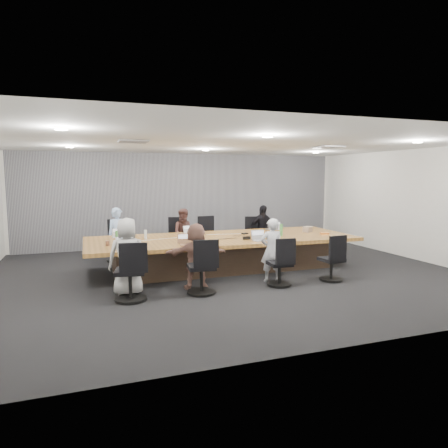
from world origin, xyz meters
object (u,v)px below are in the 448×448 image
object	(u,v)px
laptop_3	(271,229)
person_5	(196,256)
chair_1	(182,240)
chair_4	(130,276)
person_3	(262,230)
bottle_clear	(146,235)
laptop_1	(190,233)
person_1	(185,234)
mug_brown	(107,243)
chair_5	(201,271)
laptop_0	(120,236)
laptop_5	(189,245)
chair_0	(117,244)
snack_packet	(325,233)
person_4	(128,257)
person_0	(118,236)
chair_7	(331,263)
stapler	(247,238)
laptop_6	(260,241)
laptop_4	(125,248)
person_6	(272,250)
chair_2	(208,239)
chair_6	(279,267)
conference_table	(223,252)
bottle_green_right	(281,230)
canvas_bag	(307,229)
bottle_green_left	(117,236)
chair_3	(257,238)

from	to	relation	value
laptop_3	person_5	distance (m)	3.38
chair_1	chair_4	xyz separation A→B (m)	(-1.69, -3.40, -0.01)
person_3	chair_1	bearing A→B (deg)	170.33
person_3	bottle_clear	world-z (taller)	person_3
laptop_1	laptop_3	distance (m)	2.16
person_1	mug_brown	bearing A→B (deg)	-127.87
chair_5	laptop_0	size ratio (longest dim) A/B	2.49
chair_5	laptop_5	size ratio (longest dim) A/B	2.41
chair_0	laptop_1	size ratio (longest dim) A/B	2.42
snack_packet	mug_brown	bearing A→B (deg)	179.21
chair_0	laptop_0	distance (m)	0.95
chair_4	person_4	xyz separation A→B (m)	(0.00, 0.35, 0.27)
chair_4	person_0	world-z (taller)	person_0
chair_5	person_5	bearing A→B (deg)	96.90
chair_7	stapler	world-z (taller)	stapler
laptop_6	bottle_clear	distance (m)	2.51
chair_5	bottle_clear	size ratio (longest dim) A/B	3.99
person_3	stapler	size ratio (longest dim) A/B	7.86
laptop_4	mug_brown	xyz separation A→B (m)	(-0.29, 0.48, 0.04)
chair_1	laptop_6	distance (m)	2.76
laptop_0	stapler	distance (m)	2.89
chair_1	person_3	world-z (taller)	person_3
chair_5	snack_packet	world-z (taller)	chair_5
laptop_1	person_6	size ratio (longest dim) A/B	0.28
chair_2	laptop_4	bearing A→B (deg)	40.81
chair_4	person_6	bearing A→B (deg)	17.22
chair_1	chair_5	world-z (taller)	chair_1
person_3	chair_0	bearing A→B (deg)	174.27
person_3	snack_packet	xyz separation A→B (m)	(0.83, -1.74, 0.09)
chair_2	laptop_6	bearing A→B (deg)	94.18
chair_6	person_6	world-z (taller)	person_6
conference_table	bottle_green_right	distance (m)	1.45
laptop_3	canvas_bag	world-z (taller)	canvas_bag
chair_4	person_5	size ratio (longest dim) A/B	0.68
person_6	bottle_green_left	bearing A→B (deg)	-17.98
person_4	mug_brown	world-z (taller)	person_4
chair_4	laptop_0	world-z (taller)	chair_4
laptop_0	laptop_3	world-z (taller)	same
conference_table	laptop_1	distance (m)	1.03
chair_7	laptop_5	size ratio (longest dim) A/B	2.12
laptop_1	laptop_5	xyz separation A→B (m)	(-0.44, -1.60, 0.00)
person_3	laptop_4	world-z (taller)	person_3
laptop_3	stapler	distance (m)	1.79
laptop_1	person_5	bearing A→B (deg)	65.57
person_4	snack_packet	bearing A→B (deg)	-161.50
chair_3	person_1	world-z (taller)	person_1
chair_5	bottle_clear	distance (m)	2.13
chair_0	chair_5	bearing A→B (deg)	104.09
person_0	person_5	distance (m)	2.96
laptop_0	stapler	size ratio (longest dim) A/B	1.94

